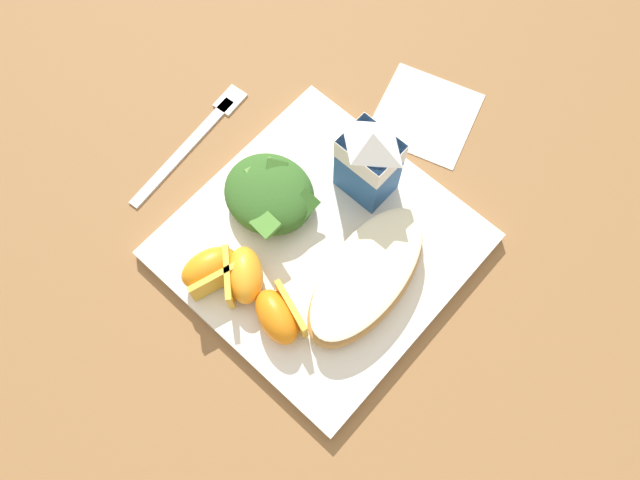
{
  "coord_description": "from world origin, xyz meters",
  "views": [
    {
      "loc": [
        0.16,
        -0.17,
        0.64
      ],
      "look_at": [
        0.0,
        0.0,
        0.03
      ],
      "focal_mm": 35.3,
      "sensor_mm": 36.0,
      "label": 1
    }
  ],
  "objects_px": {
    "white_plate": "(320,246)",
    "orange_wedge_rear": "(279,316)",
    "orange_wedge_middle": "(243,275)",
    "orange_wedge_front": "(210,269)",
    "cheesy_pizza_bread": "(369,274)",
    "metal_fork": "(197,135)",
    "green_salad_pile": "(268,195)",
    "paper_napkin": "(425,115)",
    "milk_carton": "(369,159)"
  },
  "relations": [
    {
      "from": "white_plate",
      "to": "orange_wedge_front",
      "type": "relative_size",
      "value": 4.11
    },
    {
      "from": "cheesy_pizza_bread",
      "to": "orange_wedge_front",
      "type": "xyz_separation_m",
      "value": [
        -0.12,
        -0.1,
        0.0
      ]
    },
    {
      "from": "orange_wedge_rear",
      "to": "paper_napkin",
      "type": "xyz_separation_m",
      "value": [
        -0.05,
        0.3,
        -0.03
      ]
    },
    {
      "from": "white_plate",
      "to": "orange_wedge_middle",
      "type": "relative_size",
      "value": 4.07
    },
    {
      "from": "cheesy_pizza_bread",
      "to": "metal_fork",
      "type": "distance_m",
      "value": 0.26
    },
    {
      "from": "orange_wedge_front",
      "to": "orange_wedge_middle",
      "type": "bearing_deg",
      "value": 31.16
    },
    {
      "from": "green_salad_pile",
      "to": "metal_fork",
      "type": "xyz_separation_m",
      "value": [
        -0.13,
        0.01,
        -0.03
      ]
    },
    {
      "from": "white_plate",
      "to": "orange_wedge_middle",
      "type": "xyz_separation_m",
      "value": [
        -0.03,
        -0.08,
        0.03
      ]
    },
    {
      "from": "white_plate",
      "to": "metal_fork",
      "type": "xyz_separation_m",
      "value": [
        -0.2,
        0.01,
        -0.01
      ]
    },
    {
      "from": "white_plate",
      "to": "orange_wedge_middle",
      "type": "height_order",
      "value": "orange_wedge_middle"
    },
    {
      "from": "cheesy_pizza_bread",
      "to": "paper_napkin",
      "type": "relative_size",
      "value": 1.61
    },
    {
      "from": "white_plate",
      "to": "orange_wedge_front",
      "type": "bearing_deg",
      "value": -120.17
    },
    {
      "from": "paper_napkin",
      "to": "metal_fork",
      "type": "bearing_deg",
      "value": -131.78
    },
    {
      "from": "cheesy_pizza_bread",
      "to": "paper_napkin",
      "type": "height_order",
      "value": "cheesy_pizza_bread"
    },
    {
      "from": "green_salad_pile",
      "to": "metal_fork",
      "type": "bearing_deg",
      "value": 175.56
    },
    {
      "from": "white_plate",
      "to": "green_salad_pile",
      "type": "height_order",
      "value": "green_salad_pile"
    },
    {
      "from": "milk_carton",
      "to": "orange_wedge_front",
      "type": "distance_m",
      "value": 0.2
    },
    {
      "from": "green_salad_pile",
      "to": "milk_carton",
      "type": "bearing_deg",
      "value": 53.95
    },
    {
      "from": "metal_fork",
      "to": "white_plate",
      "type": "bearing_deg",
      "value": -2.22
    },
    {
      "from": "milk_carton",
      "to": "orange_wedge_middle",
      "type": "distance_m",
      "value": 0.17
    },
    {
      "from": "green_salad_pile",
      "to": "orange_wedge_rear",
      "type": "height_order",
      "value": "green_salad_pile"
    },
    {
      "from": "cheesy_pizza_bread",
      "to": "green_salad_pile",
      "type": "relative_size",
      "value": 1.77
    },
    {
      "from": "orange_wedge_middle",
      "to": "paper_napkin",
      "type": "xyz_separation_m",
      "value": [
        0.01,
        0.29,
        -0.03
      ]
    },
    {
      "from": "white_plate",
      "to": "paper_napkin",
      "type": "xyz_separation_m",
      "value": [
        -0.02,
        0.21,
        -0.01
      ]
    },
    {
      "from": "orange_wedge_front",
      "to": "orange_wedge_rear",
      "type": "relative_size",
      "value": 1.0
    },
    {
      "from": "green_salad_pile",
      "to": "paper_napkin",
      "type": "bearing_deg",
      "value": 76.06
    },
    {
      "from": "cheesy_pizza_bread",
      "to": "orange_wedge_front",
      "type": "relative_size",
      "value": 2.6
    },
    {
      "from": "white_plate",
      "to": "orange_wedge_middle",
      "type": "distance_m",
      "value": 0.09
    },
    {
      "from": "green_salad_pile",
      "to": "milk_carton",
      "type": "relative_size",
      "value": 0.91
    },
    {
      "from": "orange_wedge_rear",
      "to": "paper_napkin",
      "type": "distance_m",
      "value": 0.3
    },
    {
      "from": "green_salad_pile",
      "to": "orange_wedge_rear",
      "type": "distance_m",
      "value": 0.13
    },
    {
      "from": "white_plate",
      "to": "milk_carton",
      "type": "height_order",
      "value": "milk_carton"
    },
    {
      "from": "milk_carton",
      "to": "orange_wedge_middle",
      "type": "height_order",
      "value": "milk_carton"
    },
    {
      "from": "cheesy_pizza_bread",
      "to": "orange_wedge_front",
      "type": "bearing_deg",
      "value": -139.69
    },
    {
      "from": "orange_wedge_middle",
      "to": "orange_wedge_front",
      "type": "bearing_deg",
      "value": -148.84
    },
    {
      "from": "orange_wedge_front",
      "to": "cheesy_pizza_bread",
      "type": "bearing_deg",
      "value": 40.31
    },
    {
      "from": "cheesy_pizza_bread",
      "to": "orange_wedge_rear",
      "type": "height_order",
      "value": "orange_wedge_rear"
    },
    {
      "from": "orange_wedge_middle",
      "to": "orange_wedge_rear",
      "type": "bearing_deg",
      "value": -6.61
    },
    {
      "from": "orange_wedge_middle",
      "to": "paper_napkin",
      "type": "height_order",
      "value": "orange_wedge_middle"
    },
    {
      "from": "orange_wedge_front",
      "to": "white_plate",
      "type": "bearing_deg",
      "value": 59.83
    },
    {
      "from": "cheesy_pizza_bread",
      "to": "metal_fork",
      "type": "bearing_deg",
      "value": 178.94
    },
    {
      "from": "white_plate",
      "to": "orange_wedge_rear",
      "type": "distance_m",
      "value": 0.1
    },
    {
      "from": "milk_carton",
      "to": "paper_napkin",
      "type": "height_order",
      "value": "milk_carton"
    },
    {
      "from": "white_plate",
      "to": "metal_fork",
      "type": "distance_m",
      "value": 0.2
    },
    {
      "from": "white_plate",
      "to": "orange_wedge_rear",
      "type": "relative_size",
      "value": 4.1
    },
    {
      "from": "cheesy_pizza_bread",
      "to": "milk_carton",
      "type": "xyz_separation_m",
      "value": [
        -0.07,
        0.08,
        0.04
      ]
    },
    {
      "from": "orange_wedge_middle",
      "to": "metal_fork",
      "type": "distance_m",
      "value": 0.19
    },
    {
      "from": "white_plate",
      "to": "green_salad_pile",
      "type": "relative_size",
      "value": 2.8
    },
    {
      "from": "paper_napkin",
      "to": "orange_wedge_middle",
      "type": "bearing_deg",
      "value": -91.81
    },
    {
      "from": "cheesy_pizza_bread",
      "to": "metal_fork",
      "type": "height_order",
      "value": "cheesy_pizza_bread"
    }
  ]
}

